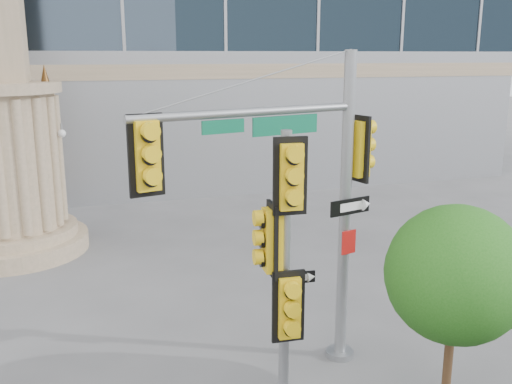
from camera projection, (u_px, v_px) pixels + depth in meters
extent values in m
plane|color=#545456|center=(307.00, 372.00, 10.81)|extent=(120.00, 120.00, 0.00)
cylinder|color=gray|center=(14.00, 243.00, 17.41)|extent=(4.40, 4.40, 0.50)
cylinder|color=gray|center=(13.00, 231.00, 17.31)|extent=(3.80, 3.80, 0.30)
cylinder|color=gray|center=(5.00, 161.00, 16.81)|extent=(3.00, 3.00, 4.00)
cone|color=#472D14|center=(44.00, 73.00, 16.58)|extent=(0.24, 0.24, 0.50)
cylinder|color=slate|center=(340.00, 353.00, 11.39)|extent=(0.56, 0.56, 0.12)
cylinder|color=slate|center=(345.00, 213.00, 10.70)|extent=(0.22, 0.22, 5.95)
cylinder|color=slate|center=(250.00, 112.00, 9.18)|extent=(4.07, 1.17, 0.14)
cube|color=#0B6142|center=(286.00, 125.00, 9.58)|extent=(1.26, 0.36, 0.32)
cube|color=yellow|center=(146.00, 156.00, 8.41)|extent=(0.60, 0.40, 1.24)
cube|color=yellow|center=(359.00, 149.00, 10.56)|extent=(0.40, 0.60, 1.24)
cube|color=black|center=(350.00, 207.00, 10.55)|extent=(0.89, 0.26, 0.30)
cube|color=#B71310|center=(349.00, 242.00, 10.72)|extent=(0.31, 0.11, 0.46)
cylinder|color=slate|center=(285.00, 279.00, 9.08)|extent=(0.17, 0.17, 4.77)
cube|color=yellow|center=(290.00, 176.00, 8.48)|extent=(0.54, 0.30, 1.19)
cube|color=yellow|center=(272.00, 240.00, 8.88)|extent=(0.30, 0.54, 1.19)
cube|color=yellow|center=(288.00, 306.00, 8.97)|extent=(0.54, 0.30, 1.19)
cube|color=black|center=(297.00, 278.00, 9.00)|extent=(0.59, 0.06, 0.19)
cylinder|color=#382314|center=(448.00, 359.00, 9.41)|extent=(0.15, 0.15, 1.93)
sphere|color=#1D5814|center=(456.00, 274.00, 9.06)|extent=(2.25, 2.25, 2.25)
sphere|color=#1D5814|center=(469.00, 283.00, 9.52)|extent=(1.39, 1.39, 1.39)
sphere|color=#1D5814|center=(444.00, 299.00, 8.77)|extent=(1.18, 1.18, 1.18)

